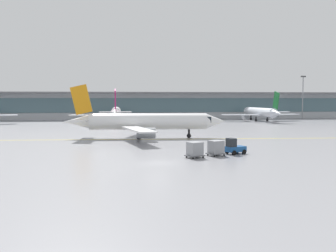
{
  "coord_description": "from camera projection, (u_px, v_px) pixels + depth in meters",
  "views": [
    {
      "loc": [
        -4.39,
        -41.38,
        7.2
      ],
      "look_at": [
        3.27,
        15.98,
        3.0
      ],
      "focal_mm": 40.09,
      "sensor_mm": 36.0,
      "label": 1
    }
  ],
  "objects": [
    {
      "name": "gate_airplane_2",
      "position": [
        260.0,
        112.0,
        121.49
      ],
      "size": [
        26.52,
        28.51,
        9.45
      ],
      "rotation": [
        0.0,
        0.0,
        1.61
      ],
      "color": "silver",
      "rests_on": "ground_plane"
    },
    {
      "name": "cargo_dolly_trailing",
      "position": [
        195.0,
        149.0,
        45.77
      ],
      "size": [
        2.55,
        2.28,
        1.94
      ],
      "rotation": [
        0.0,
        0.0,
        0.39
      ],
      "color": "#595B60",
      "rests_on": "ground_plane"
    },
    {
      "name": "terminal_concourse",
      "position": [
        130.0,
        105.0,
        135.24
      ],
      "size": [
        182.43,
        11.0,
        9.6
      ],
      "color": "#B2B7BC",
      "rests_on": "ground_plane"
    },
    {
      "name": "apron_light_mast_1",
      "position": [
        303.0,
        95.0,
        134.57
      ],
      "size": [
        1.8,
        0.36,
        15.45
      ],
      "color": "gray",
      "rests_on": "ground_plane"
    },
    {
      "name": "ground_plane",
      "position": [
        158.0,
        163.0,
        42.01
      ],
      "size": [
        400.0,
        400.0,
        0.0
      ],
      "primitive_type": "plane",
      "color": "gray"
    },
    {
      "name": "taxiing_regional_jet",
      "position": [
        146.0,
        122.0,
        68.58
      ],
      "size": [
        29.78,
        27.62,
        9.86
      ],
      "rotation": [
        0.0,
        0.0,
        -0.07
      ],
      "color": "white",
      "rests_on": "ground_plane"
    },
    {
      "name": "baggage_tug",
      "position": [
        234.0,
        147.0,
        48.91
      ],
      "size": [
        2.94,
        2.38,
        2.1
      ],
      "rotation": [
        0.0,
        0.0,
        0.39
      ],
      "color": "#194C8C",
      "rests_on": "ground_plane"
    },
    {
      "name": "taxiway_centreline_stripe",
      "position": [
        149.0,
        139.0,
        66.84
      ],
      "size": [
        109.75,
        8.12,
        0.01
      ],
      "primitive_type": "cube",
      "rotation": [
        0.0,
        0.0,
        -0.07
      ],
      "color": "yellow",
      "rests_on": "ground_plane"
    },
    {
      "name": "cargo_dolly_lead",
      "position": [
        216.0,
        147.0,
        47.39
      ],
      "size": [
        2.55,
        2.28,
        1.94
      ],
      "rotation": [
        0.0,
        0.0,
        0.39
      ],
      "color": "#595B60",
      "rests_on": "ground_plane"
    },
    {
      "name": "gate_airplane_1",
      "position": [
        116.0,
        112.0,
        115.22
      ],
      "size": [
        28.18,
        30.21,
        10.04
      ],
      "rotation": [
        0.0,
        0.0,
        1.56
      ],
      "color": "white",
      "rests_on": "ground_plane"
    }
  ]
}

